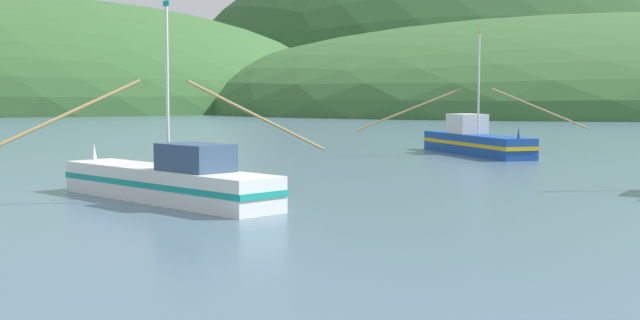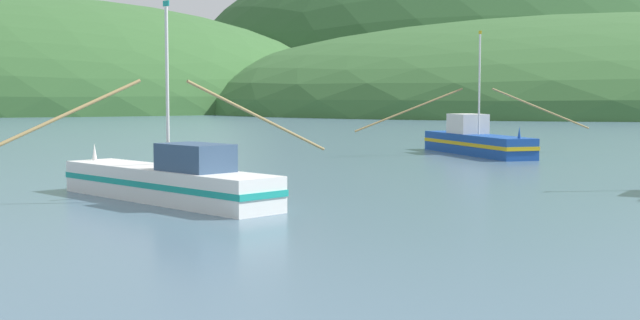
{
  "view_description": "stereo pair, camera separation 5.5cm",
  "coord_description": "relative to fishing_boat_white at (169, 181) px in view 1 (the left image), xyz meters",
  "views": [
    {
      "loc": [
        -3.69,
        -5.05,
        3.95
      ],
      "look_at": [
        5.24,
        25.59,
        1.4
      ],
      "focal_mm": 46.94,
      "sensor_mm": 36.0,
      "label": 1
    },
    {
      "loc": [
        -3.64,
        -5.07,
        3.95
      ],
      "look_at": [
        5.24,
        25.59,
        1.4
      ],
      "focal_mm": 46.94,
      "sensor_mm": 36.0,
      "label": 2
    }
  ],
  "objects": [
    {
      "name": "hill_far_left",
      "position": [
        125.7,
        143.2,
        -0.77
      ],
      "size": [
        217.55,
        174.04,
        43.88
      ],
      "primitive_type": "ellipsoid",
      "color": "#386633",
      "rests_on": "ground"
    },
    {
      "name": "hill_mid_left",
      "position": [
        -14.27,
        175.41,
        -0.77
      ],
      "size": [
        152.77,
        122.22,
        51.32
      ],
      "primitive_type": "ellipsoid",
      "color": "#386633",
      "rests_on": "ground"
    },
    {
      "name": "hill_mid_right",
      "position": [
        115.06,
        199.27,
        -0.77
      ],
      "size": [
        185.56,
        148.45,
        102.44
      ],
      "primitive_type": "ellipsoid",
      "color": "#2D562D",
      "rests_on": "ground"
    },
    {
      "name": "fishing_boat_white",
      "position": [
        0.0,
        0.0,
        0.0
      ],
      "size": [
        14.53,
        10.65,
        7.28
      ],
      "rotation": [
        0.0,
        0.0,
        2.08
      ],
      "color": "white",
      "rests_on": "ground"
    },
    {
      "name": "fishing_boat_blue",
      "position": [
        21.65,
        18.55,
        0.09
      ],
      "size": [
        16.77,
        11.62,
        7.94
      ],
      "rotation": [
        0.0,
        0.0,
        4.73
      ],
      "color": "#19479E",
      "rests_on": "ground"
    }
  ]
}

